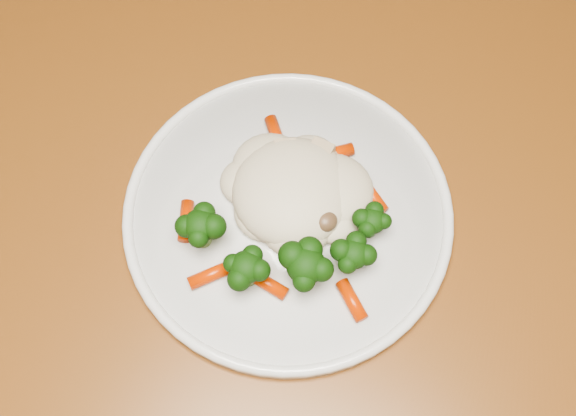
{
  "coord_description": "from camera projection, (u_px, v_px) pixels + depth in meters",
  "views": [
    {
      "loc": [
        0.05,
        -0.27,
        1.35
      ],
      "look_at": [
        -0.03,
        -0.01,
        0.77
      ],
      "focal_mm": 45.0,
      "sensor_mm": 36.0,
      "label": 1
    }
  ],
  "objects": [
    {
      "name": "dining_table",
      "position": [
        306.0,
        186.0,
        0.78
      ],
      "size": [
        1.37,
        1.02,
        0.75
      ],
      "rotation": [
        0.0,
        0.0,
        0.15
      ],
      "color": "brown",
      "rests_on": "ground"
    },
    {
      "name": "meal",
      "position": [
        291.0,
        211.0,
        0.63
      ],
      "size": [
        0.19,
        0.19,
        0.05
      ],
      "color": "beige",
      "rests_on": "plate"
    },
    {
      "name": "plate",
      "position": [
        288.0,
        214.0,
        0.66
      ],
      "size": [
        0.3,
        0.3,
        0.01
      ],
      "primitive_type": "cylinder",
      "color": "white",
      "rests_on": "dining_table"
    }
  ]
}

